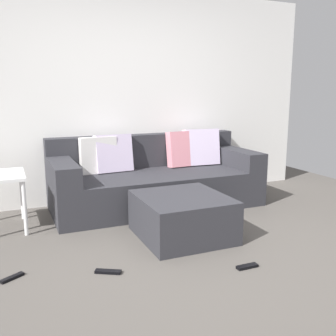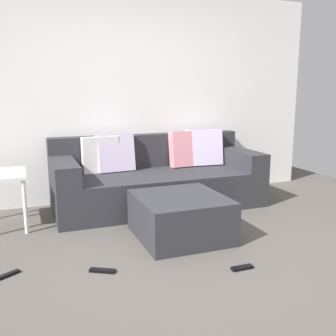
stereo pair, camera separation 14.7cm
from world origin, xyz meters
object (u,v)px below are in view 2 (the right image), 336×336
(couch_sectional, at_px, (157,179))
(ottoman, at_px, (180,216))
(side_table, at_px, (2,181))
(remote_by_storage_bin, at_px, (102,271))
(remote_near_ottoman, at_px, (242,268))
(remote_under_side_table, at_px, (8,275))

(couch_sectional, bearing_deg, ottoman, -97.82)
(couch_sectional, relative_size, ottoman, 2.87)
(side_table, distance_m, remote_by_storage_bin, 1.58)
(couch_sectional, height_order, side_table, couch_sectional)
(remote_by_storage_bin, bearing_deg, ottoman, 58.85)
(remote_near_ottoman, distance_m, remote_under_side_table, 1.76)
(ottoman, bearing_deg, remote_under_side_table, -169.50)
(couch_sectional, xyz_separation_m, side_table, (-1.69, -0.20, 0.16))
(ottoman, height_order, remote_by_storage_bin, ottoman)
(couch_sectional, bearing_deg, side_table, -173.38)
(ottoman, bearing_deg, remote_by_storage_bin, -151.08)
(side_table, bearing_deg, remote_under_side_table, -87.96)
(side_table, height_order, remote_under_side_table, side_table)
(couch_sectional, distance_m, ottoman, 1.09)
(side_table, distance_m, remote_near_ottoman, 2.44)
(ottoman, xyz_separation_m, remote_by_storage_bin, (-0.83, -0.46, -0.19))
(ottoman, bearing_deg, remote_near_ottoman, -77.21)
(remote_near_ottoman, relative_size, remote_under_side_table, 0.99)
(ottoman, xyz_separation_m, side_table, (-1.54, 0.87, 0.27))
(remote_under_side_table, bearing_deg, ottoman, -20.88)
(side_table, bearing_deg, remote_near_ottoman, -44.18)
(side_table, height_order, remote_by_storage_bin, side_table)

